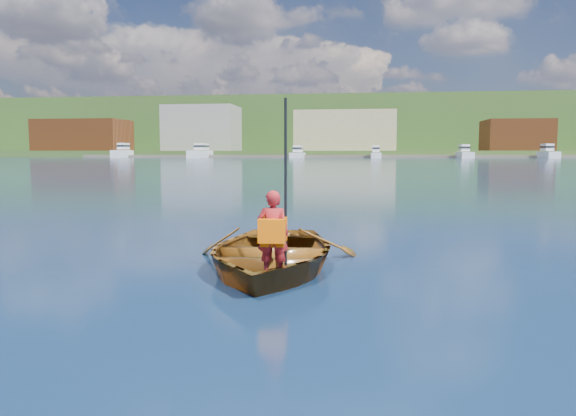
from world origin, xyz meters
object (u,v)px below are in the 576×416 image
rowboat (270,253)px  marina_yachts (375,153)px  dock (364,156)px  child_paddler (273,232)px

rowboat → marina_yachts: bearing=88.3°
dock → marina_yachts: bearing=-59.1°
rowboat → marina_yachts: size_ratio=0.03×
marina_yachts → dock: bearing=120.9°
marina_yachts → rowboat: bearing=-91.7°
rowboat → marina_yachts: (4.25, 143.93, 1.13)m
child_paddler → marina_yachts: marina_yachts is taller
marina_yachts → child_paddler: bearing=-91.6°
child_paddler → dock: 149.50m
rowboat → marina_yachts: marina_yachts is taller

